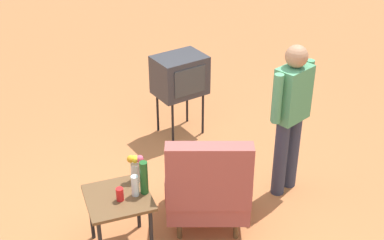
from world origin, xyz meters
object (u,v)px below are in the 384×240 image
person_standing (291,112)px  flower_vase (136,167)px  tv_on_stand (180,76)px  bottle_short_clear (135,186)px  bottle_wine_green (144,178)px  side_table (119,204)px  soda_can_red (120,194)px  armchair (208,184)px

person_standing → flower_vase: 1.64m
tv_on_stand → bottle_short_clear: 2.10m
bottle_wine_green → bottle_short_clear: bearing=4.7°
side_table → flower_vase: (-0.21, -0.18, 0.23)m
tv_on_stand → bottle_wine_green: (0.95, 1.82, -0.03)m
side_table → tv_on_stand: tv_on_stand is taller
tv_on_stand → bottle_wine_green: bearing=62.4°
tv_on_stand → flower_vase: tv_on_stand is taller
soda_can_red → bottle_wine_green: 0.25m
armchair → soda_can_red: bearing=4.4°
flower_vase → soda_can_red: bearing=48.8°
soda_can_red → flower_vase: (-0.20, -0.23, 0.09)m
bottle_short_clear → flower_vase: (-0.06, -0.21, 0.05)m
side_table → soda_can_red: soda_can_red is taller
person_standing → bottle_wine_green: size_ratio=5.12×
armchair → side_table: (0.85, 0.01, 0.01)m
bottle_short_clear → soda_can_red: (0.14, 0.02, -0.04)m
person_standing → flower_vase: size_ratio=6.19×
person_standing → soda_can_red: size_ratio=13.44×
armchair → side_table: armchair is taller
side_table → flower_vase: flower_vase is taller
soda_can_red → bottle_short_clear: bearing=-171.0°
side_table → bottle_wine_green: size_ratio=1.84×
armchair → bottle_short_clear: armchair is taller
bottle_short_clear → armchair: bearing=-176.5°
side_table → bottle_wine_green: (-0.23, 0.02, 0.24)m
side_table → bottle_short_clear: 0.24m
bottle_wine_green → flower_vase: 0.21m
armchair → soda_can_red: 0.86m
armchair → bottle_wine_green: (0.62, 0.04, 0.25)m
side_table → armchair: bearing=-179.2°
tv_on_stand → person_standing: (-0.65, 1.50, 0.16)m
bottle_short_clear → soda_can_red: bottle_short_clear is taller
soda_can_red → flower_vase: size_ratio=0.46×
person_standing → bottle_short_clear: 1.74m
armchair → soda_can_red: (0.84, 0.07, 0.15)m
person_standing → flower_vase: bearing=4.0°
soda_can_red → side_table: bearing=-82.0°
side_table → soda_can_red: size_ratio=4.83×
tv_on_stand → bottle_wine_green: size_ratio=3.22×
armchair → bottle_wine_green: armchair is taller
armchair → side_table: bearing=0.8°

